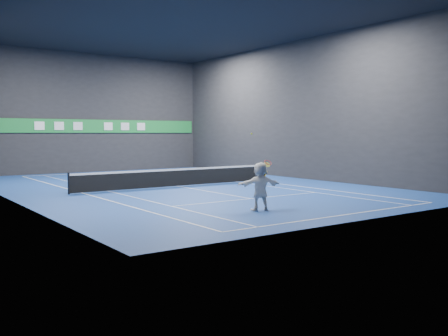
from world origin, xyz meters
TOP-DOWN VIEW (x-y plane):
  - ground at (0.00, 0.00)m, footprint 26.00×26.00m
  - ceiling at (0.00, 0.00)m, footprint 26.00×26.00m
  - wall_back at (0.00, 13.00)m, footprint 18.00×0.10m
  - wall_front at (0.00, -13.00)m, footprint 18.00×0.10m
  - wall_left at (-9.00, 0.00)m, footprint 0.10×26.00m
  - wall_right at (9.00, 0.00)m, footprint 0.10×26.00m
  - baseline_near at (0.00, -11.89)m, footprint 10.98×0.08m
  - baseline_far at (0.00, 11.89)m, footprint 10.98×0.08m
  - sideline_doubles_left at (-5.49, 0.00)m, footprint 0.08×23.78m
  - sideline_doubles_right at (5.49, 0.00)m, footprint 0.08×23.78m
  - sideline_singles_left at (-4.11, 0.00)m, footprint 0.06×23.78m
  - sideline_singles_right at (4.11, 0.00)m, footprint 0.06×23.78m
  - service_line_near at (0.00, -6.40)m, footprint 8.23×0.06m
  - service_line_far at (0.00, 6.40)m, footprint 8.23×0.06m
  - center_service_line at (0.00, 0.00)m, footprint 0.06×12.80m
  - player at (-1.85, -9.28)m, footprint 1.82×1.02m
  - tennis_ball at (-2.16, -9.13)m, footprint 0.07×0.07m
  - tennis_net at (0.00, 0.00)m, footprint 12.50×0.10m
  - sponsor_banner at (0.00, 12.93)m, footprint 17.64×0.11m
  - tennis_racket at (-1.46, -9.24)m, footprint 0.43×0.32m

SIDE VIEW (x-z plane):
  - ground at x=0.00m, z-range 0.00..0.00m
  - baseline_near at x=0.00m, z-range 0.00..0.01m
  - baseline_far at x=0.00m, z-range 0.00..0.01m
  - sideline_doubles_left at x=-5.49m, z-range 0.00..0.01m
  - sideline_doubles_right at x=5.49m, z-range 0.00..0.01m
  - sideline_singles_left at x=-4.11m, z-range 0.00..0.01m
  - sideline_singles_right at x=4.11m, z-range 0.00..0.01m
  - service_line_near at x=0.00m, z-range 0.00..0.01m
  - service_line_far at x=0.00m, z-range 0.00..0.01m
  - center_service_line at x=0.00m, z-range 0.00..0.01m
  - tennis_net at x=0.00m, z-range 0.00..1.07m
  - player at x=-1.85m, z-range 0.00..1.87m
  - tennis_racket at x=-1.46m, z-range 1.40..2.11m
  - tennis_ball at x=-2.16m, z-range 2.91..2.98m
  - sponsor_banner at x=0.00m, z-range 3.00..4.00m
  - wall_back at x=0.00m, z-range 0.00..9.00m
  - wall_front at x=0.00m, z-range 0.00..9.00m
  - wall_left at x=-9.00m, z-range 0.00..9.00m
  - wall_right at x=9.00m, z-range 0.00..9.00m
  - ceiling at x=0.00m, z-range 9.00..9.00m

